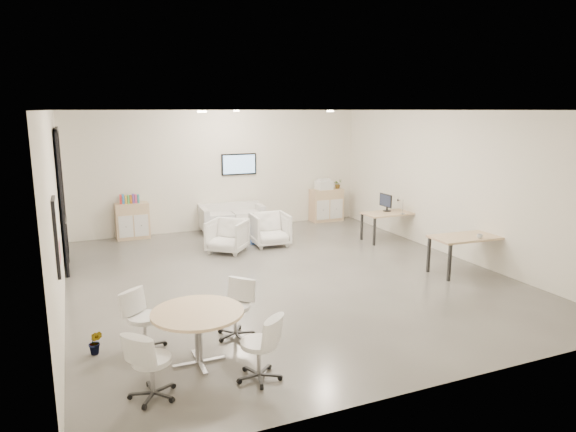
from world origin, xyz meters
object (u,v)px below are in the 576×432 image
(armchair_left, at_px, (227,234))
(round_table, at_px, (198,317))
(sideboard_left, at_px, (133,221))
(sideboard_right, at_px, (326,205))
(loveseat, at_px, (232,219))
(desk_rear, at_px, (390,215))
(desk_front, at_px, (467,240))
(armchair_right, at_px, (270,228))

(armchair_left, distance_m, round_table, 5.30)
(armchair_left, bearing_deg, sideboard_left, 170.46)
(armchair_left, bearing_deg, sideboard_right, 70.20)
(sideboard_left, bearing_deg, armchair_left, -49.34)
(loveseat, height_order, desk_rear, loveseat)
(loveseat, height_order, round_table, loveseat)
(sideboard_right, xyz_separation_m, desk_front, (0.33, -5.46, 0.20))
(sideboard_right, relative_size, round_table, 0.80)
(sideboard_left, bearing_deg, loveseat, -4.22)
(armchair_right, bearing_deg, armchair_left, -167.81)
(desk_front, bearing_deg, loveseat, 124.91)
(sideboard_left, height_order, loveseat, sideboard_left)
(armchair_left, xyz_separation_m, round_table, (-1.84, -4.97, 0.22))
(armchair_right, distance_m, desk_rear, 3.02)
(desk_rear, bearing_deg, armchair_right, 166.21)
(desk_rear, xyz_separation_m, desk_front, (-0.08, -2.80, 0.04))
(loveseat, distance_m, round_table, 7.39)
(armchair_left, relative_size, desk_rear, 0.60)
(sideboard_left, bearing_deg, armchair_right, -33.76)
(sideboard_left, bearing_deg, round_table, -89.98)
(armchair_left, distance_m, desk_rear, 4.09)
(armchair_right, xyz_separation_m, desk_rear, (2.93, -0.70, 0.21))
(sideboard_left, distance_m, round_table, 7.12)
(sideboard_right, bearing_deg, desk_front, -86.53)
(armchair_right, distance_m, round_table, 5.93)
(desk_rear, relative_size, desk_front, 0.92)
(sideboard_left, distance_m, armchair_right, 3.56)
(desk_front, bearing_deg, round_table, -160.94)
(loveseat, distance_m, armchair_left, 2.09)
(sideboard_right, distance_m, desk_front, 5.47)
(loveseat, distance_m, armchair_right, 1.84)
(armchair_left, bearing_deg, armchair_right, 48.50)
(armchair_right, bearing_deg, sideboard_right, 41.40)
(sideboard_right, relative_size, armchair_left, 1.14)
(loveseat, bearing_deg, desk_rear, -33.11)
(sideboard_right, height_order, armchair_left, sideboard_right)
(desk_front, bearing_deg, sideboard_right, 96.72)
(sideboard_left, relative_size, armchair_right, 1.05)
(loveseat, xyz_separation_m, armchair_right, (0.41, -1.79, 0.09))
(sideboard_right, distance_m, desk_rear, 2.70)
(round_table, bearing_deg, armchair_right, 60.07)
(round_table, bearing_deg, desk_rear, 37.00)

